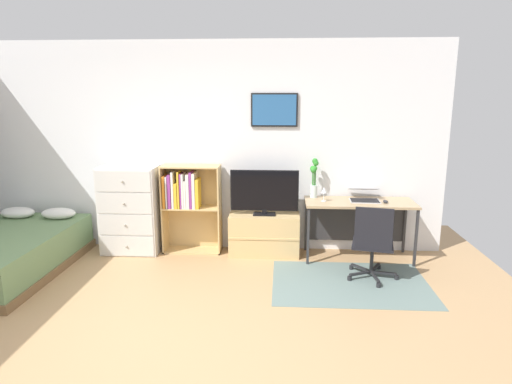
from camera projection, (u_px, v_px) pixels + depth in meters
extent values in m
plane|color=tan|center=(163.00, 344.00, 3.66)|extent=(7.20, 7.20, 0.00)
cube|color=white|center=(208.00, 148.00, 5.73)|extent=(6.12, 0.06, 2.70)
cube|color=black|center=(274.00, 110.00, 5.53)|extent=(0.59, 0.02, 0.42)
cube|color=#285B93|center=(274.00, 110.00, 5.52)|extent=(0.55, 0.01, 0.38)
cube|color=slate|center=(350.00, 283.00, 4.83)|extent=(1.70, 1.20, 0.01)
cube|color=brown|center=(7.00, 269.00, 5.10)|extent=(1.27, 1.99, 0.10)
cube|color=#6B8C5B|center=(5.00, 250.00, 5.05)|extent=(1.23, 1.95, 0.36)
ellipsoid|color=white|center=(18.00, 213.00, 5.74)|extent=(0.44, 0.28, 0.14)
ellipsoid|color=white|center=(59.00, 213.00, 5.70)|extent=(0.44, 0.28, 0.14)
cube|color=silver|center=(131.00, 210.00, 5.70)|extent=(0.73, 0.42, 1.13)
cube|color=silver|center=(127.00, 246.00, 5.58)|extent=(0.69, 0.01, 0.26)
sphere|color=#A59E8C|center=(126.00, 247.00, 5.56)|extent=(0.03, 0.03, 0.03)
cube|color=silver|center=(125.00, 225.00, 5.52)|extent=(0.69, 0.01, 0.26)
sphere|color=#A59E8C|center=(125.00, 225.00, 5.50)|extent=(0.03, 0.03, 0.03)
cube|color=silver|center=(124.00, 203.00, 5.46)|extent=(0.69, 0.01, 0.26)
sphere|color=#A59E8C|center=(124.00, 204.00, 5.44)|extent=(0.03, 0.03, 0.03)
cube|color=silver|center=(123.00, 181.00, 5.39)|extent=(0.69, 0.01, 0.26)
sphere|color=#A59E8C|center=(122.00, 182.00, 5.38)|extent=(0.03, 0.03, 0.03)
cube|color=tan|center=(164.00, 209.00, 5.73)|extent=(0.02, 0.30, 1.15)
cube|color=tan|center=(220.00, 210.00, 5.69)|extent=(0.02, 0.30, 1.15)
cube|color=tan|center=(193.00, 250.00, 5.83)|extent=(0.75, 0.30, 0.02)
cube|color=tan|center=(192.00, 207.00, 5.70)|extent=(0.71, 0.30, 0.02)
cube|color=tan|center=(190.00, 166.00, 5.58)|extent=(0.71, 0.30, 0.02)
cube|color=tan|center=(194.00, 206.00, 5.85)|extent=(0.75, 0.01, 1.15)
cube|color=orange|center=(165.00, 191.00, 5.65)|extent=(0.03, 0.23, 0.42)
cube|color=white|center=(168.00, 192.00, 5.64)|extent=(0.02, 0.22, 0.41)
cube|color=#8C388C|center=(170.00, 191.00, 5.63)|extent=(0.04, 0.19, 0.43)
cube|color=white|center=(173.00, 190.00, 5.61)|extent=(0.03, 0.17, 0.47)
cube|color=gold|center=(177.00, 195.00, 5.65)|extent=(0.04, 0.22, 0.33)
cube|color=gold|center=(179.00, 190.00, 5.61)|extent=(0.02, 0.18, 0.47)
cube|color=#8C388C|center=(182.00, 190.00, 5.64)|extent=(0.02, 0.23, 0.45)
cube|color=white|center=(184.00, 190.00, 5.63)|extent=(0.02, 0.23, 0.44)
cube|color=white|center=(186.00, 194.00, 5.63)|extent=(0.03, 0.20, 0.36)
cube|color=white|center=(189.00, 191.00, 5.61)|extent=(0.04, 0.18, 0.44)
cube|color=#8C388C|center=(192.00, 190.00, 5.62)|extent=(0.03, 0.23, 0.47)
cube|color=white|center=(195.00, 190.00, 5.63)|extent=(0.04, 0.24, 0.45)
cube|color=gold|center=(198.00, 193.00, 5.62)|extent=(0.04, 0.21, 0.38)
cube|color=tan|center=(264.00, 234.00, 5.67)|extent=(0.89, 0.40, 0.53)
cube|color=tan|center=(264.00, 239.00, 5.47)|extent=(0.89, 0.01, 0.02)
cube|color=black|center=(264.00, 214.00, 5.59)|extent=(0.28, 0.16, 0.02)
cube|color=black|center=(264.00, 211.00, 5.58)|extent=(0.06, 0.04, 0.05)
cube|color=black|center=(264.00, 191.00, 5.52)|extent=(0.86, 0.02, 0.52)
cube|color=black|center=(264.00, 191.00, 5.51)|extent=(0.83, 0.01, 0.49)
cube|color=tan|center=(360.00, 202.00, 5.42)|extent=(1.34, 0.56, 0.03)
cube|color=#2D2D30|center=(308.00, 236.00, 5.30)|extent=(0.03, 0.03, 0.71)
cube|color=#2D2D30|center=(416.00, 238.00, 5.22)|extent=(0.03, 0.03, 0.71)
cube|color=#2D2D30|center=(306.00, 224.00, 5.78)|extent=(0.03, 0.03, 0.71)
cube|color=#2D2D30|center=(405.00, 226.00, 5.71)|extent=(0.03, 0.03, 0.71)
cube|color=#2D2D30|center=(355.00, 222.00, 5.76)|extent=(1.28, 0.02, 0.50)
cylinder|color=#232326|center=(397.00, 278.00, 4.92)|extent=(0.05, 0.05, 0.05)
cube|color=#232326|center=(384.00, 273.00, 4.94)|extent=(0.28, 0.09, 0.02)
cylinder|color=#232326|center=(379.00, 267.00, 5.22)|extent=(0.05, 0.05, 0.05)
cube|color=#232326|center=(375.00, 268.00, 5.09)|extent=(0.17, 0.26, 0.02)
cylinder|color=#232326|center=(351.00, 267.00, 5.20)|extent=(0.05, 0.05, 0.05)
cube|color=#232326|center=(361.00, 268.00, 5.09)|extent=(0.21, 0.23, 0.02)
cylinder|color=#232326|center=(350.00, 278.00, 4.89)|extent=(0.05, 0.05, 0.05)
cube|color=#232326|center=(360.00, 273.00, 4.93)|extent=(0.27, 0.14, 0.02)
cylinder|color=#232326|center=(379.00, 285.00, 4.72)|extent=(0.05, 0.05, 0.05)
cube|color=#232326|center=(375.00, 277.00, 4.84)|extent=(0.06, 0.28, 0.02)
cylinder|color=#232326|center=(372.00, 258.00, 4.94)|extent=(0.04, 0.04, 0.30)
cube|color=black|center=(373.00, 244.00, 4.91)|extent=(0.52, 0.52, 0.03)
cube|color=black|center=(374.00, 229.00, 4.67)|extent=(0.39, 0.12, 0.45)
cube|color=#B7B7BC|center=(365.00, 201.00, 5.42)|extent=(0.37, 0.26, 0.01)
cube|color=black|center=(365.00, 200.00, 5.41)|extent=(0.34, 0.23, 0.00)
cube|color=#B7B7BC|center=(363.00, 189.00, 5.54)|extent=(0.37, 0.24, 0.07)
cube|color=navy|center=(364.00, 189.00, 5.53)|extent=(0.35, 0.22, 0.06)
ellipsoid|color=#262628|center=(386.00, 202.00, 5.34)|extent=(0.06, 0.10, 0.03)
cylinder|color=silver|center=(314.00, 191.00, 5.61)|extent=(0.09, 0.09, 0.16)
cylinder|color=#3D8438|center=(315.00, 179.00, 5.57)|extent=(0.01, 0.01, 0.39)
sphere|color=#308B2C|center=(316.00, 163.00, 5.53)|extent=(0.07, 0.07, 0.07)
cylinder|color=#3D8438|center=(314.00, 177.00, 5.58)|extent=(0.01, 0.01, 0.42)
sphere|color=#308B2C|center=(315.00, 161.00, 5.53)|extent=(0.07, 0.07, 0.07)
cylinder|color=#3D8438|center=(312.00, 181.00, 5.60)|extent=(0.01, 0.01, 0.32)
sphere|color=#308B2C|center=(313.00, 169.00, 5.56)|extent=(0.07, 0.07, 0.07)
cylinder|color=#3D8438|center=(313.00, 182.00, 5.57)|extent=(0.01, 0.01, 0.31)
sphere|color=#308B2C|center=(313.00, 170.00, 5.53)|extent=(0.07, 0.07, 0.07)
cylinder|color=#3D8438|center=(314.00, 181.00, 5.57)|extent=(0.01, 0.01, 0.33)
sphere|color=#308B2C|center=(315.00, 168.00, 5.54)|extent=(0.07, 0.07, 0.07)
cylinder|color=silver|center=(324.00, 201.00, 5.42)|extent=(0.06, 0.06, 0.01)
cylinder|color=silver|center=(324.00, 197.00, 5.41)|extent=(0.01, 0.01, 0.10)
cone|color=silver|center=(324.00, 190.00, 5.39)|extent=(0.07, 0.07, 0.07)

